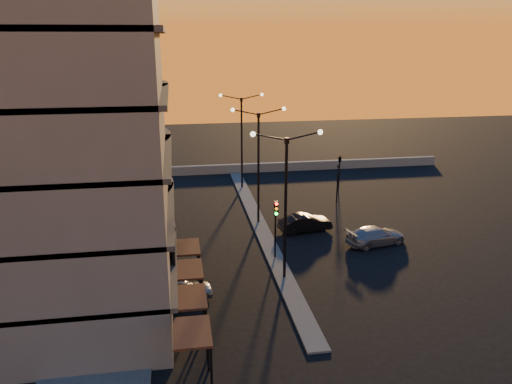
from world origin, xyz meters
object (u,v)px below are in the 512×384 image
object	(u,v)px
car_hatchback	(181,290)
car_wagon	(376,236)
traffic_light_main	(276,220)
streetlamp_mid	(258,157)
car_sedan	(305,223)

from	to	relation	value
car_hatchback	car_wagon	distance (m)	15.52
traffic_light_main	car_hatchback	size ratio (longest dim) A/B	1.16
traffic_light_main	car_hatchback	distance (m)	8.24
streetlamp_mid	car_wagon	bearing A→B (deg)	-36.15
streetlamp_mid	car_wagon	distance (m)	10.88
streetlamp_mid	traffic_light_main	world-z (taller)	streetlamp_mid
car_wagon	streetlamp_mid	bearing A→B (deg)	40.98
car_sedan	car_wagon	bearing A→B (deg)	-136.36
traffic_light_main	car_wagon	xyz separation A→B (m)	(7.84, 1.40, -2.22)
streetlamp_mid	car_hatchback	size ratio (longest dim) A/B	2.61
streetlamp_mid	car_sedan	xyz separation A→B (m)	(3.34, -2.35, -4.90)
car_wagon	car_sedan	bearing A→B (deg)	40.23
car_sedan	car_wagon	size ratio (longest dim) A/B	0.91
car_hatchback	car_sedan	bearing A→B (deg)	-56.25
car_sedan	streetlamp_mid	bearing A→B (deg)	45.43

